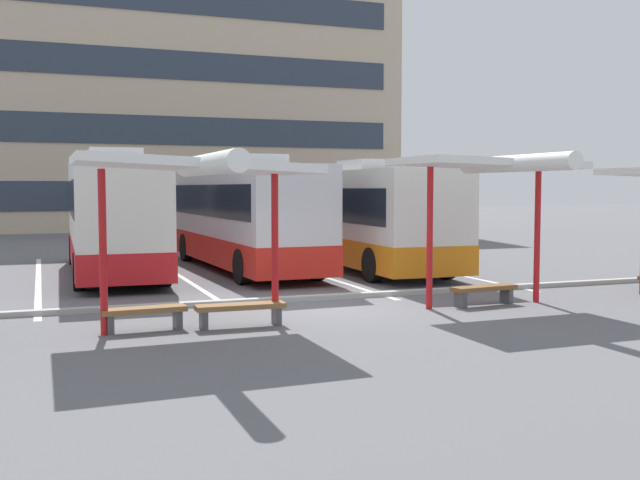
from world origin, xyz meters
name	(u,v)px	position (x,y,z in m)	size (l,w,h in m)	color
ground_plane	(327,308)	(0.00, 0.00, 0.00)	(160.00, 160.00, 0.00)	slate
terminal_building	(132,78)	(0.03, 36.70, 10.05)	(34.98, 11.10, 22.81)	#C6B293
coach_bus_0	(112,217)	(-3.86, 8.50, 1.78)	(2.69, 10.34, 3.81)	silver
coach_bus_1	(243,218)	(0.27, 8.35, 1.70)	(2.80, 10.58, 3.69)	silver
coach_bus_2	(352,218)	(4.14, 8.31, 1.65)	(2.88, 12.36, 3.58)	silver
lane_stripe_0	(38,281)	(-6.06, 7.49, 0.00)	(0.16, 14.00, 0.01)	white
lane_stripe_1	(179,275)	(-2.02, 7.49, 0.00)	(0.16, 14.00, 0.01)	white
lane_stripe_2	(302,270)	(2.02, 7.49, 0.00)	(0.16, 14.00, 0.01)	white
lane_stripe_3	(413,266)	(6.06, 7.49, 0.00)	(0.16, 14.00, 0.01)	white
waiting_shelter_1	(194,169)	(-3.28, -1.69, 3.04)	(4.26, 5.21, 3.28)	red
bench_2	(144,313)	(-4.18, -1.28, 0.33)	(1.59, 0.53, 0.45)	brown
bench_3	(241,310)	(-2.38, -1.51, 0.34)	(1.75, 0.45, 0.45)	brown
waiting_shelter_2	(492,168)	(3.50, -1.13, 3.13)	(3.85, 4.26, 3.38)	red
bench_4	(484,291)	(3.50, -0.87, 0.33)	(1.68, 0.62, 0.45)	brown
platform_kerb	(309,298)	(0.00, 1.24, 0.06)	(44.00, 0.24, 0.12)	#ADADA8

